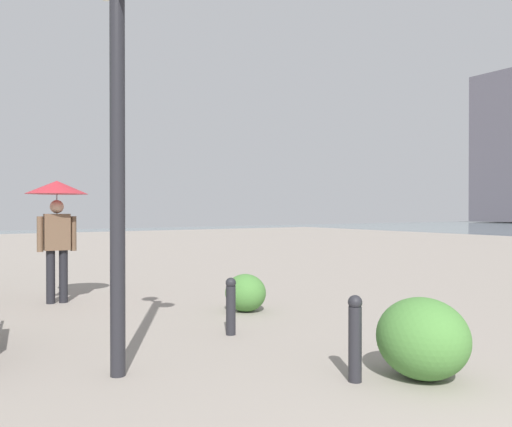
# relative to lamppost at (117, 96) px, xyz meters

# --- Properties ---
(lamppost) EXTENTS (0.98, 0.28, 3.89)m
(lamppost) POSITION_rel_lamppost_xyz_m (0.00, 0.00, 0.00)
(lamppost) COLOR #232328
(lamppost) RESTS_ON ground
(pedestrian) EXTENTS (1.00, 1.00, 2.03)m
(pedestrian) POSITION_rel_lamppost_xyz_m (4.26, -0.38, -1.00)
(pedestrian) COLOR black
(pedestrian) RESTS_ON ground
(bollard_near) EXTENTS (0.13, 0.13, 0.78)m
(bollard_near) POSITION_rel_lamppost_xyz_m (-1.33, -1.74, -2.20)
(bollard_near) COLOR #232328
(bollard_near) RESTS_ON ground
(bollard_mid) EXTENTS (0.13, 0.13, 0.71)m
(bollard_mid) POSITION_rel_lamppost_xyz_m (0.80, -1.69, -2.23)
(bollard_mid) COLOR #232328
(bollard_mid) RESTS_ON ground
(shrub_low) EXTENTS (0.88, 0.79, 0.75)m
(shrub_low) POSITION_rel_lamppost_xyz_m (-1.61, -2.32, -2.23)
(shrub_low) COLOR #477F38
(shrub_low) RESTS_ON ground
(shrub_round) EXTENTS (0.67, 0.60, 0.57)m
(shrub_round) POSITION_rel_lamppost_xyz_m (1.95, -2.62, -2.32)
(shrub_round) COLOR #477F38
(shrub_round) RESTS_ON ground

